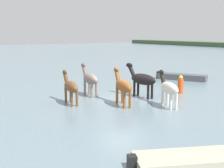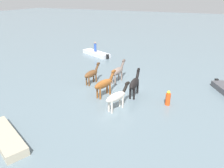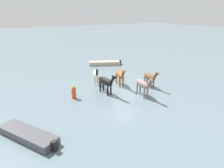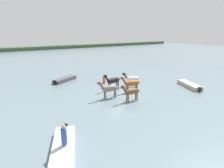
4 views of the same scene
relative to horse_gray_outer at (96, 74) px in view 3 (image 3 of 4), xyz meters
name	(u,v)px [view 3 (image 3 of 4)]	position (x,y,z in m)	size (l,w,h in m)	color
ground_plane	(121,90)	(-2.65, -1.16, -0.99)	(162.00, 162.00, 0.00)	slate
horse_gray_outer	(96,74)	(0.00, 0.00, 0.00)	(2.29, 1.17, 1.80)	silver
horse_mid_herd	(143,84)	(-4.72, -1.96, 0.04)	(2.44, 0.82, 1.88)	gray
horse_dun_straggler	(106,82)	(-2.62, 0.39, 0.08)	(2.51, 0.73, 1.94)	black
horse_lead	(120,75)	(-1.59, -1.75, 0.05)	(2.44, 1.07, 1.90)	brown
horse_dark_mare	(150,77)	(-3.38, -3.90, -0.04)	(2.24, 0.75, 1.73)	brown
boat_launch_far	(29,136)	(-5.97, 7.28, -0.83)	(3.90, 2.80, 0.72)	#4C4C51
boat_dinghy_port	(105,64)	(5.79, -4.23, -0.83)	(2.70, 4.16, 0.72)	#B7AD93
buoy_channel_marker	(74,92)	(-2.15, 3.13, -0.48)	(0.36, 0.36, 1.14)	#E54C19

